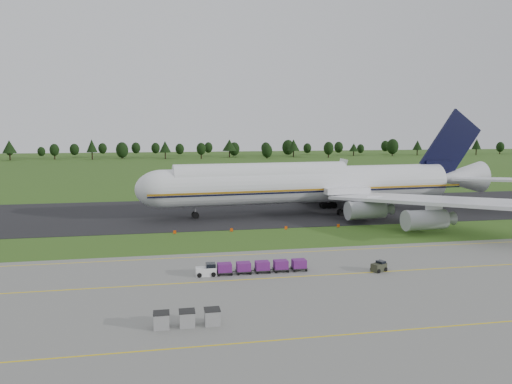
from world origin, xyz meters
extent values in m
plane|color=#2F5319|center=(0.00, 0.00, 0.00)|extent=(600.00, 600.00, 0.00)
cube|color=slate|center=(0.00, -34.00, 0.03)|extent=(300.00, 52.00, 0.06)
cube|color=black|center=(0.00, 28.00, 0.04)|extent=(300.00, 40.00, 0.08)
cube|color=yellow|center=(0.00, -22.00, 0.07)|extent=(300.00, 0.25, 0.01)
cube|color=yellow|center=(0.00, -40.00, 0.07)|extent=(300.00, 0.20, 0.01)
cube|color=yellow|center=(0.00, -10.00, 0.07)|extent=(120.00, 0.20, 0.01)
cylinder|color=black|center=(-94.65, 221.91, 2.05)|extent=(0.70, 0.70, 4.09)
cone|color=black|center=(-94.65, 221.91, 7.73)|extent=(7.71, 7.71, 7.28)
cylinder|color=black|center=(-71.36, 225.36, 1.82)|extent=(0.70, 0.70, 3.63)
sphere|color=black|center=(-71.36, 225.36, 5.55)|extent=(5.40, 5.40, 5.40)
cylinder|color=black|center=(-49.77, 220.15, 2.11)|extent=(0.70, 0.70, 4.23)
cone|color=black|center=(-49.77, 220.15, 7.98)|extent=(6.17, 6.17, 7.51)
cylinder|color=black|center=(-33.36, 226.31, 1.67)|extent=(0.70, 0.70, 3.33)
sphere|color=black|center=(-33.36, 226.31, 5.09)|extent=(7.21, 7.21, 7.21)
cylinder|color=black|center=(-8.11, 218.73, 1.90)|extent=(0.70, 0.70, 3.81)
cone|color=black|center=(-8.11, 218.73, 7.19)|extent=(6.86, 6.86, 6.76)
cylinder|color=black|center=(12.75, 214.08, 1.95)|extent=(0.70, 0.70, 3.90)
sphere|color=black|center=(12.75, 214.08, 5.95)|extent=(5.53, 5.53, 5.53)
cylinder|color=black|center=(31.46, 227.91, 1.98)|extent=(0.70, 0.70, 3.96)
cone|color=black|center=(31.46, 227.91, 7.47)|extent=(8.91, 8.91, 7.03)
cylinder|color=black|center=(52.09, 212.45, 1.46)|extent=(0.70, 0.70, 2.93)
sphere|color=black|center=(52.09, 212.45, 4.47)|extent=(6.33, 6.33, 6.33)
cylinder|color=black|center=(71.03, 221.79, 1.98)|extent=(0.70, 0.70, 3.97)
cone|color=black|center=(71.03, 221.79, 7.49)|extent=(7.56, 7.56, 7.05)
cylinder|color=black|center=(90.70, 212.07, 1.87)|extent=(0.70, 0.70, 3.74)
sphere|color=black|center=(90.70, 212.07, 5.71)|extent=(6.16, 6.16, 6.16)
cylinder|color=black|center=(113.18, 227.47, 1.47)|extent=(0.70, 0.70, 2.95)
cone|color=black|center=(113.18, 227.47, 5.56)|extent=(6.09, 6.09, 5.24)
cylinder|color=black|center=(137.15, 220.83, 2.01)|extent=(0.70, 0.70, 4.02)
sphere|color=black|center=(137.15, 220.83, 6.14)|extent=(7.59, 7.59, 7.59)
cylinder|color=black|center=(157.19, 225.54, 1.79)|extent=(0.70, 0.70, 3.59)
cone|color=black|center=(157.19, 225.54, 6.78)|extent=(6.25, 6.25, 6.38)
cylinder|color=black|center=(173.90, 223.07, 1.92)|extent=(0.70, 0.70, 3.84)
sphere|color=black|center=(173.90, 223.07, 5.87)|extent=(8.86, 8.86, 8.86)
cylinder|color=black|center=(197.05, 220.01, 1.98)|extent=(0.70, 0.70, 3.95)
cone|color=black|center=(197.05, 220.01, 7.47)|extent=(5.98, 5.98, 7.03)
cylinder|color=black|center=(220.04, 226.81, 1.63)|extent=(0.70, 0.70, 3.25)
sphere|color=black|center=(220.04, 226.81, 4.97)|extent=(5.40, 5.40, 5.40)
cylinder|color=white|center=(21.42, 23.10, 6.36)|extent=(64.01, 12.55, 7.90)
cylinder|color=white|center=(10.48, 22.29, 8.22)|extent=(37.64, 8.88, 6.16)
sphere|color=white|center=(-10.30, 20.76, 6.36)|extent=(7.90, 7.90, 7.90)
cone|color=white|center=(59.15, 25.88, 6.91)|extent=(12.58, 8.37, 7.50)
cube|color=#C7871D|center=(21.71, 19.14, 5.70)|extent=(70.00, 5.22, 0.38)
cube|color=white|center=(37.67, 3.29, 5.37)|extent=(28.24, 37.74, 0.60)
cube|color=white|center=(34.59, 45.07, 5.37)|extent=(24.02, 38.69, 0.60)
cylinder|color=#919398|center=(28.94, 9.80, 2.63)|extent=(7.91, 4.06, 3.51)
cylinder|color=#919398|center=(35.10, -1.85, 2.63)|extent=(7.91, 4.06, 3.51)
cylinder|color=#919398|center=(26.91, 37.36, 2.63)|extent=(7.91, 4.06, 3.51)
cylinder|color=#919398|center=(31.29, 49.78, 2.63)|extent=(7.91, 4.06, 3.51)
cube|color=black|center=(56.43, 25.68, 14.29)|extent=(15.99, 1.78, 17.61)
cube|color=white|center=(61.40, 17.80, 7.24)|extent=(13.29, 15.07, 0.49)
cube|color=white|center=(60.19, 34.20, 7.24)|extent=(11.98, 15.42, 0.49)
cylinder|color=slate|center=(-3.74, 21.25, 1.21)|extent=(0.39, 0.39, 2.41)
cylinder|color=black|center=(-3.74, 21.25, 0.71)|extent=(1.49, 1.09, 1.43)
cylinder|color=slate|center=(28.34, 18.66, 1.21)|extent=(0.39, 0.39, 2.41)
cylinder|color=black|center=(28.34, 18.66, 0.71)|extent=(1.49, 1.09, 1.43)
cylinder|color=slate|center=(27.62, 28.50, 1.21)|extent=(0.39, 0.39, 2.41)
cylinder|color=black|center=(27.62, 28.50, 0.71)|extent=(1.49, 1.09, 1.43)
cube|color=white|center=(-5.10, -19.38, 0.60)|extent=(2.58, 1.39, 1.09)
cylinder|color=black|center=(-5.99, -20.07, 0.36)|extent=(0.59, 0.22, 0.59)
cube|color=black|center=(-2.73, -19.38, 0.41)|extent=(1.98, 1.49, 0.12)
cube|color=#5A1A66|center=(-2.73, -19.38, 1.00)|extent=(1.78, 1.39, 1.09)
cylinder|color=black|center=(-3.52, -20.07, 0.23)|extent=(0.34, 0.15, 0.34)
cube|color=black|center=(-0.25, -19.38, 0.41)|extent=(1.98, 1.49, 0.12)
cube|color=#5A1A66|center=(-0.25, -19.38, 1.00)|extent=(1.78, 1.39, 1.09)
cylinder|color=black|center=(-1.04, -20.07, 0.23)|extent=(0.34, 0.15, 0.34)
cube|color=black|center=(2.23, -19.38, 0.41)|extent=(1.98, 1.49, 0.12)
cube|color=#5A1A66|center=(2.23, -19.38, 1.00)|extent=(1.78, 1.39, 1.09)
cylinder|color=black|center=(1.44, -20.07, 0.23)|extent=(0.34, 0.15, 0.34)
cube|color=black|center=(4.70, -19.38, 0.41)|extent=(1.98, 1.49, 0.12)
cube|color=#5A1A66|center=(4.70, -19.38, 1.00)|extent=(1.78, 1.39, 1.09)
cylinder|color=black|center=(3.91, -20.07, 0.23)|extent=(0.34, 0.15, 0.34)
cube|color=black|center=(7.18, -19.38, 0.41)|extent=(1.98, 1.49, 0.12)
cube|color=#5A1A66|center=(7.18, -19.38, 1.00)|extent=(1.78, 1.39, 1.09)
cylinder|color=black|center=(6.39, -20.07, 0.23)|extent=(0.34, 0.15, 0.34)
cylinder|color=black|center=(-5.10, -19.38, 0.36)|extent=(0.59, 0.22, 0.59)
cube|color=#2E3022|center=(17.37, -21.72, 0.59)|extent=(2.25, 1.87, 1.07)
cylinder|color=black|center=(16.69, -22.30, 0.33)|extent=(0.54, 0.19, 0.54)
cylinder|color=black|center=(18.05, -21.14, 0.33)|extent=(0.54, 0.19, 0.54)
cube|color=gray|center=(-10.71, -35.28, 0.78)|extent=(1.44, 1.44, 1.44)
cube|color=black|center=(-10.71, -35.28, 1.54)|extent=(1.53, 1.53, 0.07)
cube|color=gray|center=(-8.31, -35.28, 0.78)|extent=(1.44, 1.44, 1.44)
cube|color=black|center=(-8.31, -35.28, 1.54)|extent=(1.53, 1.53, 0.07)
cube|color=gray|center=(-5.91, -35.28, 0.78)|extent=(1.44, 1.44, 1.44)
cube|color=black|center=(-5.91, -35.28, 1.54)|extent=(1.53, 1.53, 0.07)
cube|color=#DB4306|center=(-8.34, 7.01, 0.30)|extent=(0.50, 0.12, 0.60)
cube|color=black|center=(-8.34, 7.01, 0.02)|extent=(0.30, 0.30, 0.04)
cube|color=#DB4306|center=(1.87, 7.01, 0.30)|extent=(0.50, 0.12, 0.60)
cube|color=black|center=(1.87, 7.01, 0.02)|extent=(0.30, 0.30, 0.04)
cube|color=#DB4306|center=(12.07, 7.01, 0.30)|extent=(0.50, 0.12, 0.60)
cube|color=black|center=(12.07, 7.01, 0.02)|extent=(0.30, 0.30, 0.04)
cube|color=#DB4306|center=(22.27, 7.01, 0.30)|extent=(0.50, 0.12, 0.60)
cube|color=black|center=(22.27, 7.01, 0.02)|extent=(0.30, 0.30, 0.04)
camera|label=1|loc=(-10.32, -81.16, 18.93)|focal=35.00mm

